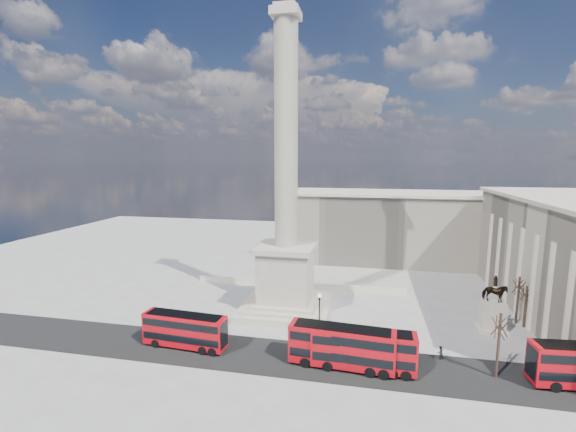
# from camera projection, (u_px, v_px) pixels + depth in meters

# --- Properties ---
(ground) EXTENTS (180.00, 180.00, 0.00)m
(ground) POSITION_uv_depth(u_px,v_px,m) (279.00, 322.00, 58.11)
(ground) COLOR #A5A29C
(ground) RESTS_ON ground
(asphalt_road) EXTENTS (120.00, 9.00, 0.01)m
(asphalt_road) POSITION_uv_depth(u_px,v_px,m) (301.00, 359.00, 47.44)
(asphalt_road) COLOR black
(asphalt_road) RESTS_ON ground
(nelsons_column) EXTENTS (14.00, 14.00, 49.85)m
(nelsons_column) POSITION_uv_depth(u_px,v_px,m) (286.00, 232.00, 61.01)
(nelsons_column) COLOR #C0B2A0
(nelsons_column) RESTS_ON ground
(balustrade_wall) EXTENTS (40.00, 0.60, 1.10)m
(balustrade_wall) POSITION_uv_depth(u_px,v_px,m) (298.00, 285.00, 73.53)
(balustrade_wall) COLOR beige
(balustrade_wall) RESTS_ON ground
(building_northeast) EXTENTS (51.00, 17.00, 16.60)m
(building_northeast) POSITION_uv_depth(u_px,v_px,m) (398.00, 227.00, 91.62)
(building_northeast) COLOR #B3A993
(building_northeast) RESTS_ON ground
(red_bus_a) EXTENTS (11.32, 3.36, 4.53)m
(red_bus_a) POSITION_uv_depth(u_px,v_px,m) (185.00, 330.00, 50.14)
(red_bus_a) COLOR #B30912
(red_bus_a) RESTS_ON ground
(red_bus_b) EXTENTS (12.58, 3.85, 5.02)m
(red_bus_b) POSITION_uv_depth(u_px,v_px,m) (342.00, 346.00, 45.31)
(red_bus_b) COLOR #B30912
(red_bus_b) RESTS_ON ground
(red_bus_c) EXTENTS (12.07, 3.08, 4.87)m
(red_bus_c) POSITION_uv_depth(u_px,v_px,m) (364.00, 349.00, 44.77)
(red_bus_c) COLOR #B30912
(red_bus_c) RESTS_ON ground
(victorian_lamp) EXTENTS (0.59, 0.59, 6.93)m
(victorian_lamp) POSITION_uv_depth(u_px,v_px,m) (319.00, 314.00, 51.05)
(victorian_lamp) COLOR black
(victorian_lamp) RESTS_ON ground
(equestrian_statue) EXTENTS (3.95, 2.96, 8.24)m
(equestrian_statue) POSITION_uv_depth(u_px,v_px,m) (493.00, 312.00, 54.78)
(equestrian_statue) COLOR beige
(equestrian_statue) RESTS_ON ground
(bare_tree_near) EXTENTS (1.82, 1.82, 7.97)m
(bare_tree_near) POSITION_uv_depth(u_px,v_px,m) (500.00, 325.00, 42.66)
(bare_tree_near) COLOR #332319
(bare_tree_near) RESTS_ON ground
(bare_tree_mid) EXTENTS (1.74, 1.74, 6.58)m
(bare_tree_mid) POSITION_uv_depth(u_px,v_px,m) (527.00, 293.00, 55.70)
(bare_tree_mid) COLOR #332319
(bare_tree_mid) RESTS_ON ground
(bare_tree_far) EXTENTS (1.87, 1.87, 7.62)m
(bare_tree_far) POSITION_uv_depth(u_px,v_px,m) (519.00, 285.00, 56.78)
(bare_tree_far) COLOR #332319
(bare_tree_far) RESTS_ON ground
(pedestrian_walking) EXTENTS (0.67, 0.46, 1.79)m
(pedestrian_walking) POSITION_uv_depth(u_px,v_px,m) (381.00, 333.00, 52.43)
(pedestrian_walking) COLOR black
(pedestrian_walking) RESTS_ON ground
(pedestrian_standing) EXTENTS (1.07, 1.02, 1.73)m
(pedestrian_standing) POSITION_uv_depth(u_px,v_px,m) (440.00, 353.00, 47.35)
(pedestrian_standing) COLOR black
(pedestrian_standing) RESTS_ON ground
(pedestrian_crossing) EXTENTS (0.74, 0.96, 1.51)m
(pedestrian_crossing) POSITION_uv_depth(u_px,v_px,m) (389.00, 347.00, 48.88)
(pedestrian_crossing) COLOR black
(pedestrian_crossing) RESTS_ON ground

